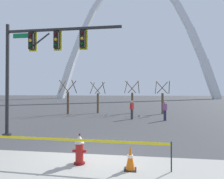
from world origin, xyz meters
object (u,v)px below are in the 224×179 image
Objects in this scene: monument_arch at (134,41)px; pedestrian_walking_left at (165,111)px; fire_hydrant at (80,150)px; traffic_signal_gantry at (38,56)px; traffic_cone_by_hydrant at (130,158)px; pedestrian_standing_center at (132,110)px.

monument_arch reaches higher than pedestrian_walking_left.
traffic_signal_gantry is at bearing 134.47° from fire_hydrant.
pedestrian_walking_left is at bearing 77.27° from traffic_cone_by_hydrant.
pedestrian_walking_left is (3.70, -52.98, -19.84)m from monument_arch.
traffic_signal_gantry is 62.05m from monument_arch.
traffic_signal_gantry reaches higher than pedestrian_walking_left.
traffic_signal_gantry reaches higher than fire_hydrant.
pedestrian_walking_left is at bearing -9.06° from pedestrian_standing_center.
monument_arch is at bearing 91.08° from pedestrian_standing_center.
traffic_signal_gantry is 4.04× the size of pedestrian_walking_left.
traffic_cone_by_hydrant is 66.61m from monument_arch.
pedestrian_walking_left is at bearing 42.40° from traffic_signal_gantry.
traffic_cone_by_hydrant is 0.46× the size of pedestrian_walking_left.
traffic_signal_gantry is 0.11× the size of monument_arch.
traffic_cone_by_hydrant is 0.11× the size of traffic_signal_gantry.
fire_hydrant is at bearing 171.04° from traffic_cone_by_hydrant.
pedestrian_walking_left is at bearing -86.00° from monument_arch.
pedestrian_standing_center is (1.31, 10.63, 0.35)m from fire_hydrant.
traffic_signal_gantry is at bearing -123.11° from pedestrian_standing_center.
fire_hydrant is at bearing -111.52° from pedestrian_walking_left.
traffic_cone_by_hydrant is at bearing -88.79° from monument_arch.
monument_arch is at bearing 94.00° from pedestrian_walking_left.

